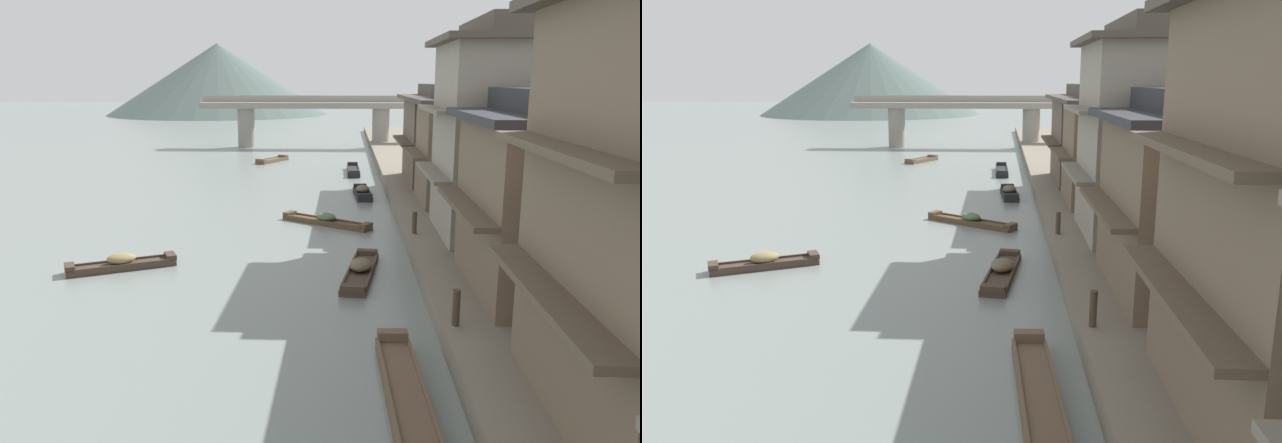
# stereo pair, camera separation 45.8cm
# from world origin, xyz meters

# --- Properties ---
(riverbank_right) EXTENTS (18.00, 110.00, 0.65)m
(riverbank_right) POSITION_xyz_m (15.03, 30.00, 0.32)
(riverbank_right) COLOR slate
(riverbank_right) RESTS_ON ground
(boat_moored_nearest) EXTENTS (1.57, 4.85, 0.65)m
(boat_moored_nearest) POSITION_xyz_m (4.01, 19.38, 0.22)
(boat_moored_nearest) COLOR #423328
(boat_moored_nearest) RESTS_ON ground
(boat_moored_second) EXTENTS (1.16, 3.83, 0.72)m
(boat_moored_second) POSITION_xyz_m (4.51, 35.17, 0.26)
(boat_moored_second) COLOR #232326
(boat_moored_second) RESTS_ON ground
(boat_moored_third) EXTENTS (4.56, 3.39, 0.59)m
(boat_moored_third) POSITION_xyz_m (2.50, 27.58, 0.19)
(boat_moored_third) COLOR brown
(boat_moored_third) RESTS_ON ground
(boat_moored_far) EXTENTS (2.64, 3.80, 0.44)m
(boat_moored_far) POSITION_xyz_m (-2.98, 51.42, 0.15)
(boat_moored_far) COLOR brown
(boat_moored_far) RESTS_ON ground
(boat_midriver_drifting) EXTENTS (3.95, 2.53, 0.63)m
(boat_midriver_drifting) POSITION_xyz_m (-5.04, 19.86, 0.22)
(boat_midriver_drifting) COLOR #423328
(boat_midriver_drifting) RESTS_ON ground
(boat_midriver_upstream) EXTENTS (0.98, 5.07, 0.56)m
(boat_midriver_upstream) POSITION_xyz_m (4.06, 44.97, 0.18)
(boat_midriver_upstream) COLOR #232326
(boat_midriver_upstream) RESTS_ON ground
(boat_upstream_distant) EXTENTS (1.09, 5.74, 0.55)m
(boat_upstream_distant) POSITION_xyz_m (4.80, 10.39, 0.18)
(boat_upstream_distant) COLOR brown
(boat_upstream_distant) RESTS_ON ground
(house_waterfront_tall) EXTENTS (6.08, 7.24, 6.14)m
(house_waterfront_tall) POSITION_xyz_m (9.87, 16.42, 3.65)
(house_waterfront_tall) COLOR #75604C
(house_waterfront_tall) RESTS_ON riverbank_right
(house_waterfront_narrow) EXTENTS (6.35, 6.73, 8.74)m
(house_waterfront_narrow) POSITION_xyz_m (10.00, 23.45, 4.95)
(house_waterfront_narrow) COLOR gray
(house_waterfront_narrow) RESTS_ON riverbank_right
(house_waterfront_far) EXTENTS (5.30, 6.20, 6.14)m
(house_waterfront_far) POSITION_xyz_m (9.48, 30.38, 3.66)
(house_waterfront_far) COLOR #75604C
(house_waterfront_far) RESTS_ON riverbank_right
(house_waterfront_end) EXTENTS (5.98, 7.83, 6.14)m
(house_waterfront_end) POSITION_xyz_m (9.82, 37.36, 3.64)
(house_waterfront_end) COLOR brown
(house_waterfront_end) RESTS_ON riverbank_right
(mooring_post_dock_mid) EXTENTS (0.20, 0.20, 1.00)m
(mooring_post_dock_mid) POSITION_xyz_m (6.38, 13.28, 1.14)
(mooring_post_dock_mid) COLOR #473828
(mooring_post_dock_mid) RESTS_ON riverbank_right
(mooring_post_dock_far) EXTENTS (0.20, 0.20, 0.93)m
(mooring_post_dock_far) POSITION_xyz_m (6.38, 23.36, 1.11)
(mooring_post_dock_far) COLOR #473828
(mooring_post_dock_far) RESTS_ON riverbank_right
(stone_bridge) EXTENTS (23.87, 2.40, 5.43)m
(stone_bridge) POSITION_xyz_m (0.00, 63.63, 3.52)
(stone_bridge) COLOR gray
(stone_bridge) RESTS_ON ground
(hill_far_west) EXTENTS (45.89, 45.89, 14.53)m
(hill_far_west) POSITION_xyz_m (-23.38, 128.96, 7.26)
(hill_far_west) COLOR #4C5B56
(hill_far_west) RESTS_ON ground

